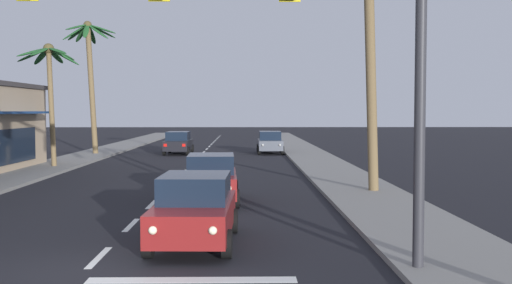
# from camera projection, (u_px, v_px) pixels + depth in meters

# --- Properties ---
(ground_plane) EXTENTS (220.00, 220.00, 0.00)m
(ground_plane) POSITION_uv_depth(u_px,v_px,m) (84.00, 273.00, 12.28)
(ground_plane) COLOR black
(sidewalk_right) EXTENTS (3.20, 110.00, 0.14)m
(sidewalk_right) POSITION_uv_depth(u_px,v_px,m) (332.00, 171.00, 32.39)
(sidewalk_right) COLOR gray
(sidewalk_right) RESTS_ON ground
(sidewalk_left) EXTENTS (3.20, 110.00, 0.14)m
(sidewalk_left) POSITION_uv_depth(u_px,v_px,m) (34.00, 171.00, 32.11)
(sidewalk_left) COLOR gray
(sidewalk_left) RESTS_ON ground
(lane_markings) EXTENTS (4.28, 86.78, 0.01)m
(lane_markings) POSITION_uv_depth(u_px,v_px,m) (191.00, 173.00, 31.83)
(lane_markings) COLOR silver
(lane_markings) RESTS_ON ground
(traffic_signal_mast) EXTENTS (10.29, 0.41, 7.38)m
(traffic_signal_mast) POSITION_uv_depth(u_px,v_px,m) (248.00, 6.00, 11.87)
(traffic_signal_mast) COLOR #2D2D33
(traffic_signal_mast) RESTS_ON ground
(sedan_lead_at_stop_bar) EXTENTS (2.06, 4.49, 1.68)m
(sedan_lead_at_stop_bar) POSITION_uv_depth(u_px,v_px,m) (195.00, 209.00, 14.89)
(sedan_lead_at_stop_bar) COLOR maroon
(sedan_lead_at_stop_bar) RESTS_ON ground
(sedan_third_in_queue) EXTENTS (2.05, 4.49, 1.68)m
(sedan_third_in_queue) POSITION_uv_depth(u_px,v_px,m) (211.00, 178.00, 21.74)
(sedan_third_in_queue) COLOR maroon
(sedan_third_in_queue) RESTS_ON ground
(sedan_oncoming_far) EXTENTS (2.02, 4.48, 1.68)m
(sedan_oncoming_far) POSITION_uv_depth(u_px,v_px,m) (178.00, 143.00, 45.93)
(sedan_oncoming_far) COLOR black
(sedan_oncoming_far) RESTS_ON ground
(sedan_parked_nearest_kerb) EXTENTS (1.95, 4.45, 1.68)m
(sedan_parked_nearest_kerb) POSITION_uv_depth(u_px,v_px,m) (270.00, 142.00, 46.55)
(sedan_parked_nearest_kerb) COLOR #4C515B
(sedan_parked_nearest_kerb) RESTS_ON ground
(palm_left_third) EXTENTS (3.47, 3.64, 6.97)m
(palm_left_third) POSITION_uv_depth(u_px,v_px,m) (49.00, 72.00, 34.31)
(palm_left_third) COLOR brown
(palm_left_third) RESTS_ON ground
(palm_left_farthest) EXTENTS (3.94, 3.80, 9.70)m
(palm_left_farthest) POSITION_uv_depth(u_px,v_px,m) (90.00, 61.00, 44.50)
(palm_left_farthest) COLOR brown
(palm_left_farthest) RESTS_ON ground
(palm_right_second) EXTENTS (3.45, 3.56, 9.42)m
(palm_right_second) POSITION_uv_depth(u_px,v_px,m) (370.00, 27.00, 23.63)
(palm_right_second) COLOR brown
(palm_right_second) RESTS_ON ground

